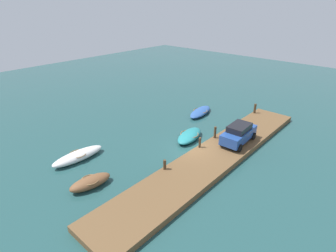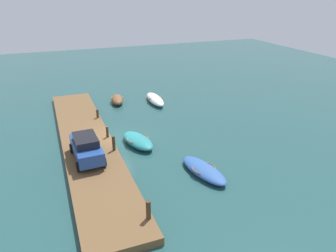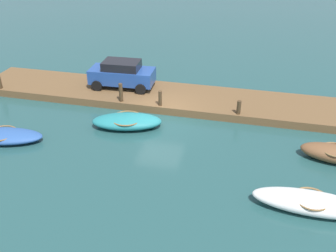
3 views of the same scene
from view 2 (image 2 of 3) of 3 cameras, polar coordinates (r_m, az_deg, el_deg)
ground_plane at (r=25.39m, az=-9.57°, el=-2.59°), size 84.00×84.00×0.00m
dock_platform at (r=25.03m, az=-14.25°, el=-2.85°), size 23.57×3.66×0.45m
rowboat_teal at (r=24.35m, az=-5.40°, el=-2.62°), size 3.88×2.36×0.69m
rowboat_blue at (r=20.76m, az=6.38°, el=-7.81°), size 4.28×2.21×0.56m
dinghy_brown at (r=33.55m, az=-9.05°, el=4.70°), size 3.05×1.60×0.76m
rowboat_white at (r=33.29m, az=-2.33°, el=4.79°), size 4.33×1.40×0.72m
mooring_post_west at (r=28.81m, az=-12.45°, el=2.18°), size 0.22×0.22×0.76m
mooring_post_mid_west at (r=24.85m, az=-10.77°, el=-1.04°), size 0.19×0.19×0.87m
mooring_post_mid_east at (r=22.77m, az=-9.65°, el=-3.04°), size 0.21×0.21×1.07m
mooring_post_east at (r=16.29m, az=-3.51°, el=-14.70°), size 0.25×0.25×1.04m
parked_car at (r=21.84m, az=-14.36°, el=-3.71°), size 3.95×1.99×1.67m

